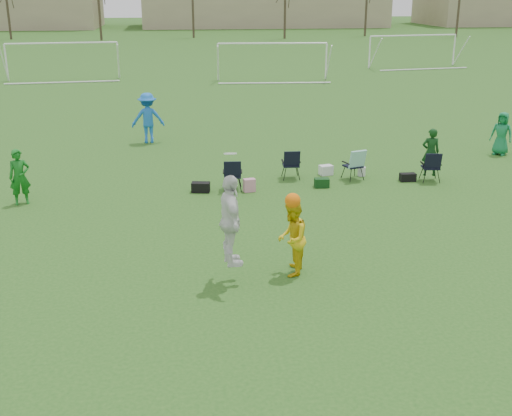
{
  "coord_description": "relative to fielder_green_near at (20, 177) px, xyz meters",
  "views": [
    {
      "loc": [
        -2.56,
        -11.45,
        5.91
      ],
      "look_at": [
        -0.87,
        1.97,
        1.25
      ],
      "focal_mm": 45.0,
      "sensor_mm": 36.0,
      "label": 1
    }
  ],
  "objects": [
    {
      "name": "fielder_green_near",
      "position": [
        0.0,
        0.0,
        0.0
      ],
      "size": [
        0.67,
        0.54,
        1.61
      ],
      "primitive_type": "imported",
      "rotation": [
        0.0,
        0.0,
        0.29
      ],
      "color": "#126A1A",
      "rests_on": "ground"
    },
    {
      "name": "sideline_setup",
      "position": [
        9.71,
        1.02,
        -0.29
      ],
      "size": [
        8.02,
        1.86,
        1.7
      ],
      "color": "#0F3913",
      "rests_on": "ground"
    },
    {
      "name": "fielder_blue",
      "position": [
        3.37,
        7.39,
        0.19
      ],
      "size": [
        1.35,
        0.85,
        2.0
      ],
      "primitive_type": "imported",
      "rotation": [
        0.0,
        0.0,
        3.23
      ],
      "color": "blue",
      "rests_on": "ground"
    },
    {
      "name": "ground",
      "position": [
        7.06,
        -6.8,
        -0.8
      ],
      "size": [
        260.0,
        260.0,
        0.0
      ],
      "primitive_type": "plane",
      "color": "#225219",
      "rests_on": "ground"
    },
    {
      "name": "goal_right",
      "position": [
        23.06,
        31.2,
        1.12
      ],
      "size": [
        7.35,
        1.14,
        2.46
      ],
      "rotation": [
        0.0,
        0.0,
        0.14
      ],
      "color": "white",
      "rests_on": "ground"
    },
    {
      "name": "center_contest",
      "position": [
        6.13,
        -5.84,
        0.34
      ],
      "size": [
        2.06,
        1.34,
        2.82
      ],
      "color": "white",
      "rests_on": "ground"
    },
    {
      "name": "fielder_green_far",
      "position": [
        16.44,
        3.76,
        -0.01
      ],
      "size": [
        0.92,
        0.9,
        1.6
      ],
      "primitive_type": "imported",
      "rotation": [
        0.0,
        0.0,
        -0.74
      ],
      "color": "#147542",
      "rests_on": "ground"
    },
    {
      "name": "goal_left",
      "position": [
        -2.94,
        27.2,
        1.12
      ],
      "size": [
        7.39,
        0.76,
        2.46
      ],
      "rotation": [
        0.0,
        0.0,
        0.09
      ],
      "color": "white",
      "rests_on": "ground"
    },
    {
      "name": "goal_mid",
      "position": [
        11.06,
        25.2,
        1.12
      ],
      "size": [
        7.4,
        0.63,
        2.46
      ],
      "rotation": [
        0.0,
        0.0,
        -0.07
      ],
      "color": "white",
      "rests_on": "ground"
    }
  ]
}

